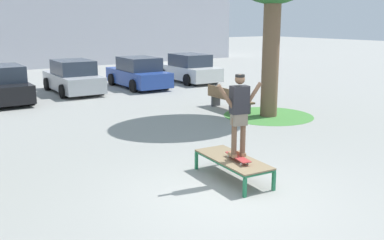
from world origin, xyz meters
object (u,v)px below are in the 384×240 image
object	(u,v)px
car_white	(189,69)
skateboard	(238,157)
car_silver	(73,78)
park_bench	(229,98)
skate_box	(233,160)
car_blue	(138,73)
car_black	(2,85)
skater	(239,110)

from	to	relation	value
car_white	skateboard	bearing A→B (deg)	-120.48
car_silver	car_white	world-z (taller)	same
skateboard	park_bench	distance (m)	7.37
skate_box	park_bench	size ratio (longest dim) A/B	0.81
car_blue	park_bench	bearing A→B (deg)	-89.21
skateboard	car_black	distance (m)	12.57
car_silver	park_bench	size ratio (longest dim) A/B	1.76
skateboard	car_blue	xyz separation A→B (m)	(4.44, 12.75, 0.15)
skateboard	car_blue	bearing A→B (deg)	70.80
car_silver	skate_box	bearing A→B (deg)	-95.37
skate_box	skater	distance (m)	1.13
car_silver	skateboard	bearing A→B (deg)	-95.37
skate_box	skater	world-z (taller)	skater
skateboard	car_white	world-z (taller)	car_white
skateboard	car_white	xyz separation A→B (m)	(7.66, 13.01, 0.15)
skate_box	car_black	xyz separation A→B (m)	(-2.01, 12.22, 0.28)
skate_box	car_black	distance (m)	12.39
skateboard	car_black	xyz separation A→B (m)	(-1.99, 12.41, 0.15)
car_blue	park_bench	world-z (taller)	car_blue
car_white	car_silver	bearing A→B (deg)	179.75
car_white	park_bench	bearing A→B (deg)	-113.43
skateboard	park_bench	size ratio (longest dim) A/B	0.34
car_silver	car_blue	xyz separation A→B (m)	(3.22, -0.29, 0.00)
skater	car_black	bearing A→B (deg)	99.12
car_blue	car_white	xyz separation A→B (m)	(3.22, 0.26, 0.00)
car_black	skater	bearing A→B (deg)	-80.88
car_black	car_silver	world-z (taller)	same
car_white	park_bench	distance (m)	7.85
skateboard	park_bench	world-z (taller)	park_bench
skate_box	car_blue	world-z (taller)	car_blue
car_silver	car_black	bearing A→B (deg)	-168.84
skateboard	car_silver	bearing A→B (deg)	84.63
skate_box	skateboard	bearing A→B (deg)	-95.42
skateboard	skate_box	bearing A→B (deg)	84.58
car_silver	park_bench	distance (m)	7.96
car_white	park_bench	xyz separation A→B (m)	(-3.12, -7.20, -0.24)
skateboard	skater	xyz separation A→B (m)	(0.00, 0.00, 0.99)
skater	car_black	xyz separation A→B (m)	(-1.99, 12.41, -0.84)
car_silver	park_bench	xyz separation A→B (m)	(3.31, -7.23, -0.24)
car_white	skater	bearing A→B (deg)	-120.48
car_black	car_white	bearing A→B (deg)	3.60
car_black	car_white	size ratio (longest dim) A/B	0.99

